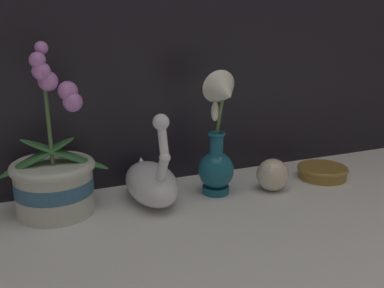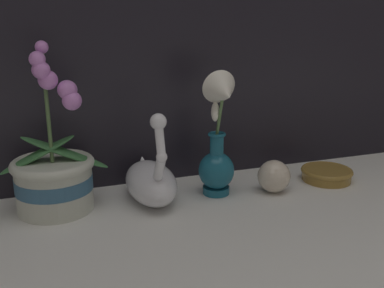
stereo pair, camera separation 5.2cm
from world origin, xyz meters
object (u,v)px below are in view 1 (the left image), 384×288
(orchid_potted_plant, at_px, (54,177))
(swan_figurine, at_px, (151,180))
(amber_dish, at_px, (322,171))
(glass_sphere, at_px, (273,175))
(blue_vase, at_px, (219,145))

(orchid_potted_plant, bearing_deg, swan_figurine, -5.72)
(orchid_potted_plant, height_order, amber_dish, orchid_potted_plant)
(swan_figurine, height_order, glass_sphere, swan_figurine)
(glass_sphere, bearing_deg, swan_figurine, 170.86)
(swan_figurine, bearing_deg, blue_vase, -8.52)
(glass_sphere, bearing_deg, amber_dish, 8.01)
(swan_figurine, relative_size, amber_dish, 1.69)
(blue_vase, distance_m, glass_sphere, 0.16)
(amber_dish, bearing_deg, glass_sphere, -171.99)
(blue_vase, bearing_deg, amber_dish, 0.02)
(orchid_potted_plant, xyz_separation_m, amber_dish, (0.65, -0.04, -0.06))
(swan_figurine, xyz_separation_m, blue_vase, (0.15, -0.02, 0.07))
(amber_dish, bearing_deg, orchid_potted_plant, 176.21)
(swan_figurine, bearing_deg, amber_dish, -2.91)
(blue_vase, distance_m, amber_dish, 0.31)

